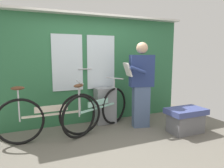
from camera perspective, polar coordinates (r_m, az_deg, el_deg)
ground_plane at (r=3.50m, az=1.70°, el=-16.22°), size 5.06×4.06×0.04m
train_door_wall at (r=4.33m, az=-5.22°, el=4.64°), size 4.06×0.28×2.22m
bicycle_near_door at (r=3.62m, az=-16.45°, el=-8.65°), size 1.73×0.44×0.96m
bicycle_leaning_behind at (r=3.90m, az=-3.84°, el=-7.10°), size 1.54×0.83×0.96m
passenger_reading_newspaper at (r=4.03m, az=7.99°, el=0.24°), size 0.61×0.54×1.66m
trash_bin_by_wall at (r=4.31m, az=-1.93°, el=-5.94°), size 0.41×0.28×0.75m
bench_seat_corner at (r=4.06m, az=19.67°, el=-9.27°), size 0.70×0.44×0.45m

